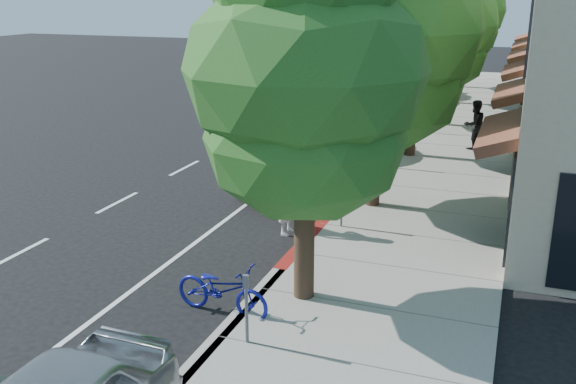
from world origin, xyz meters
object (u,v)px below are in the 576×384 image
at_px(cyclist, 288,198).
at_px(dark_sedan, 335,137).
at_px(street_tree_3, 439,27).
at_px(white_pickup, 404,91).
at_px(bicycle, 222,289).
at_px(street_tree_0, 306,76).
at_px(street_tree_4, 455,17).
at_px(street_tree_2, 417,24).
at_px(pedestrian, 474,125).
at_px(silver_suv, 299,161).
at_px(dark_suv_far, 421,84).
at_px(street_tree_5, 466,12).
at_px(street_tree_1, 379,34).

height_order(cyclist, dark_sedan, cyclist).
height_order(street_tree_3, white_pickup, street_tree_3).
bearing_deg(white_pickup, bicycle, -81.62).
relative_size(street_tree_0, street_tree_4, 1.00).
relative_size(street_tree_0, street_tree_3, 0.99).
relative_size(street_tree_2, pedestrian, 4.11).
distance_m(street_tree_3, pedestrian, 5.80).
relative_size(street_tree_4, silver_suv, 1.27).
distance_m(bicycle, dark_suv_far, 26.26).
bearing_deg(cyclist, street_tree_3, -3.44).
relative_size(street_tree_3, pedestrian, 3.95).
bearing_deg(pedestrian, street_tree_2, -2.68).
bearing_deg(pedestrian, silver_suv, 10.12).
height_order(street_tree_4, silver_suv, street_tree_4).
distance_m(street_tree_2, silver_suv, 6.61).
bearing_deg(bicycle, cyclist, 10.67).
bearing_deg(cyclist, bicycle, -173.30).
xyz_separation_m(street_tree_2, pedestrian, (2.09, 1.72, -3.72)).
distance_m(street_tree_4, pedestrian, 11.05).
distance_m(street_tree_4, street_tree_5, 6.00).
distance_m(street_tree_4, white_pickup, 4.50).
bearing_deg(street_tree_2, silver_suv, -121.21).
height_order(street_tree_4, cyclist, street_tree_4).
xyz_separation_m(street_tree_0, bicycle, (-1.30, -1.00, -3.95)).
xyz_separation_m(cyclist, dark_suv_far, (-0.12, 21.82, -0.07)).
bearing_deg(silver_suv, street_tree_5, 82.44).
distance_m(dark_sedan, pedestrian, 5.39).
distance_m(street_tree_2, street_tree_5, 18.00).
bearing_deg(pedestrian, street_tree_5, -124.79).
xyz_separation_m(street_tree_2, white_pickup, (-2.21, 10.75, -3.97)).
xyz_separation_m(street_tree_4, silver_suv, (-2.73, -16.50, -3.75)).
height_order(street_tree_1, street_tree_3, street_tree_1).
bearing_deg(silver_suv, white_pickup, 87.42).
distance_m(street_tree_1, bicycle, 8.32).
height_order(street_tree_1, cyclist, street_tree_1).
bearing_deg(silver_suv, street_tree_2, 58.14).
height_order(street_tree_5, silver_suv, street_tree_5).
height_order(street_tree_0, bicycle, street_tree_0).
distance_m(street_tree_2, dark_suv_far, 13.93).
bearing_deg(street_tree_1, silver_suv, 151.18).
relative_size(street_tree_3, silver_suv, 1.28).
relative_size(street_tree_5, white_pickup, 1.31).
bearing_deg(street_tree_4, street_tree_0, -90.00).
height_order(street_tree_1, white_pickup, street_tree_1).
xyz_separation_m(street_tree_4, pedestrian, (2.09, -10.28, -3.47)).
xyz_separation_m(street_tree_1, bicycle, (-1.30, -7.00, -4.31)).
relative_size(street_tree_3, street_tree_4, 1.01).
xyz_separation_m(white_pickup, dark_suv_far, (0.49, 2.50, 0.05)).
distance_m(street_tree_0, street_tree_2, 12.00).
relative_size(silver_suv, dark_suv_far, 1.11).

